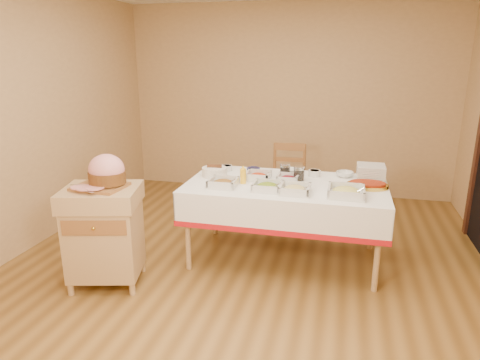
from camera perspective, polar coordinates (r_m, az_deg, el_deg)
name	(u,v)px	position (r m, az deg, el deg)	size (l,w,h in m)	color
room_shell	(247,129)	(3.61, 1.00, 6.79)	(5.00, 5.00, 5.00)	brown
dining_table	(285,200)	(4.02, 6.09, -2.64)	(1.82, 1.02, 0.76)	tan
butcher_cart	(104,230)	(3.78, -17.66, -6.41)	(0.71, 0.64, 0.86)	tan
dining_chair	(288,182)	(5.05, 6.36, -0.28)	(0.42, 0.40, 0.91)	#905D2F
ham_on_board	(106,173)	(3.63, -17.47, 0.84)	(0.42, 0.40, 0.28)	#905D2F
serving_dish_a	(223,183)	(3.84, -2.28, -0.37)	(0.25, 0.25, 0.11)	silver
serving_dish_b	(267,186)	(3.75, 3.68, -0.84)	(0.25, 0.25, 0.10)	silver
serving_dish_c	(295,189)	(3.69, 7.35, -1.22)	(0.25, 0.25, 0.10)	silver
serving_dish_d	(346,192)	(3.69, 13.97, -1.50)	(0.30, 0.30, 0.11)	silver
serving_dish_e	(258,176)	(4.07, 2.43, 0.55)	(0.24, 0.22, 0.11)	silver
serving_dish_f	(288,178)	(4.03, 6.39, 0.24)	(0.20, 0.19, 0.09)	silver
small_bowl_left	(227,168)	(4.39, -1.80, 1.66)	(0.12, 0.12, 0.05)	silver
small_bowl_mid	(253,170)	(4.29, 1.79, 1.33)	(0.13, 0.13, 0.06)	navy
small_bowl_right	(314,173)	(4.24, 9.89, 0.95)	(0.12, 0.12, 0.06)	silver
bowl_white_imported	(292,170)	(4.36, 6.93, 1.29)	(0.15, 0.15, 0.04)	silver
bowl_small_imported	(345,174)	(4.28, 13.79, 0.75)	(0.16, 0.16, 0.05)	silver
preserve_jar_left	(285,170)	(4.19, 6.01, 1.27)	(0.10, 0.10, 0.13)	silver
preserve_jar_right	(299,174)	(4.07, 7.86, 0.80)	(0.11, 0.11, 0.14)	silver
mustard_bottle	(243,175)	(3.92, 0.41, 0.63)	(0.05, 0.05, 0.17)	yellow
bread_basket	(214,172)	(4.18, -3.42, 1.12)	(0.24, 0.24, 0.11)	silver
plate_stack	(371,172)	(4.24, 17.03, 1.00)	(0.26, 0.26, 0.14)	silver
brass_platter	(367,185)	(3.98, 16.63, -0.64)	(0.37, 0.26, 0.05)	gold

